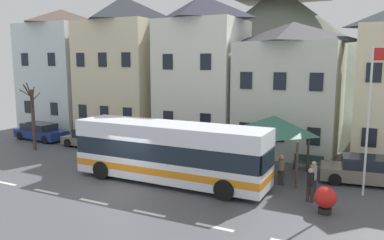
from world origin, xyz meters
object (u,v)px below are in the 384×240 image
townhouse_00 (64,70)px  harbour_buoy (325,198)px  townhouse_01 (125,67)px  townhouse_02 (202,71)px  flagpole (371,111)px  public_bench (308,162)px  pedestrian_01 (313,176)px  parked_car_00 (91,138)px  hilltop_castle (278,47)px  bare_tree_00 (33,116)px  parked_car_02 (365,170)px  transit_bus (169,153)px  pedestrian_00 (310,183)px  parked_car_01 (41,132)px  bus_shelter (274,125)px  pedestrian_02 (281,168)px  townhouse_03 (291,88)px

townhouse_00 → harbour_buoy: townhouse_00 is taller
townhouse_01 → harbour_buoy: townhouse_01 is taller
townhouse_02 → flagpole: size_ratio=1.60×
public_bench → pedestrian_01: bearing=-77.7°
harbour_buoy → parked_car_00: bearing=162.9°
hilltop_castle → bare_tree_00: size_ratio=8.03×
townhouse_01 → parked_car_02: bearing=-15.3°
transit_bus → townhouse_02: bearing=104.8°
pedestrian_00 → harbour_buoy: bearing=-53.3°
public_bench → bare_tree_00: bare_tree_00 is taller
townhouse_00 → parked_car_01: 7.14m
transit_bus → bare_tree_00: size_ratio=2.18×
townhouse_00 → public_bench: 24.02m
parked_car_01 → pedestrian_01: (22.10, -3.58, 0.30)m
parked_car_01 → parked_car_02: parked_car_02 is taller
transit_bus → bus_shelter: size_ratio=2.94×
townhouse_01 → bare_tree_00: bearing=-109.2°
hilltop_castle → bare_tree_00: hilltop_castle is taller
parked_car_02 → flagpole: bearing=84.9°
townhouse_02 → flagpole: townhouse_02 is taller
townhouse_02 → bus_shelter: 9.53m
townhouse_01 → pedestrian_01: size_ratio=6.91×
pedestrian_01 → pedestrian_02: 1.98m
townhouse_02 → pedestrian_00: (9.65, -9.06, -4.69)m
hilltop_castle → harbour_buoy: hilltop_castle is taller
parked_car_02 → pedestrian_00: pedestrian_00 is taller
bus_shelter → harbour_buoy: 5.94m
parked_car_01 → townhouse_01: bearing=47.1°
public_bench → flagpole: (3.18, -3.25, 3.60)m
pedestrian_02 → parked_car_01: bearing=172.6°
pedestrian_02 → flagpole: (3.97, 0.18, 3.15)m
townhouse_01 → flagpole: bearing=-20.7°
flagpole → parked_car_01: bearing=174.2°
flagpole → harbour_buoy: flagpole is taller
parked_car_01 → townhouse_02: bearing=23.9°
bus_shelter → pedestrian_01: size_ratio=2.13×
townhouse_03 → pedestrian_02: 8.81m
bus_shelter → public_bench: (1.63, 1.99, -2.41)m
townhouse_03 → flagpole: size_ratio=1.29×
transit_bus → harbour_buoy: 8.02m
pedestrian_00 → flagpole: flagpole is taller
bus_shelter → parked_car_01: bus_shelter is taller
pedestrian_01 → pedestrian_02: pedestrian_01 is taller
parked_car_01 → pedestrian_00: pedestrian_00 is taller
bare_tree_00 → harbour_buoy: bearing=-7.8°
parked_car_02 → pedestrian_02: 4.48m
townhouse_03 → flagpole: townhouse_03 is taller
parked_car_00 → bare_tree_00: size_ratio=0.88×
hilltop_castle → pedestrian_00: hilltop_castle is taller
transit_bus → harbour_buoy: size_ratio=9.07×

